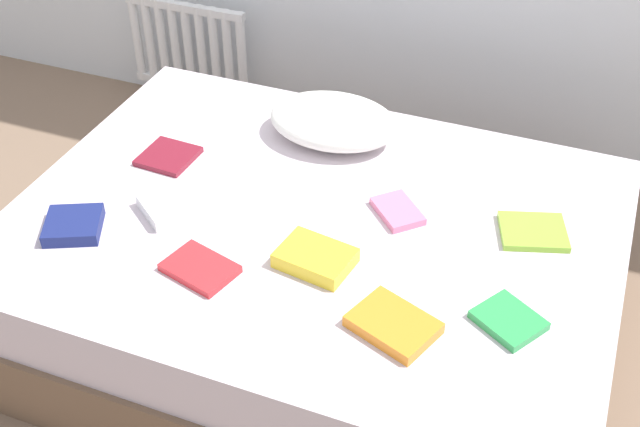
{
  "coord_description": "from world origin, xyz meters",
  "views": [
    {
      "loc": [
        0.78,
        -1.93,
        2.16
      ],
      "look_at": [
        0.0,
        0.05,
        0.48
      ],
      "focal_mm": 45.72,
      "sensor_mm": 36.0,
      "label": 1
    }
  ],
  "objects_px": {
    "textbook_green": "(509,320)",
    "textbook_white": "(171,205)",
    "textbook_pink": "(398,211)",
    "textbook_lime": "(533,232)",
    "textbook_orange": "(393,325)",
    "bed": "(315,274)",
    "textbook_yellow": "(315,258)",
    "textbook_red": "(200,268)",
    "textbook_maroon": "(168,156)",
    "textbook_navy": "(73,225)",
    "pillow": "(333,121)",
    "radiator": "(188,48)"
  },
  "relations": [
    {
      "from": "radiator",
      "to": "pillow",
      "type": "bearing_deg",
      "value": -35.13
    },
    {
      "from": "textbook_navy",
      "to": "textbook_lime",
      "type": "height_order",
      "value": "textbook_navy"
    },
    {
      "from": "textbook_white",
      "to": "textbook_red",
      "type": "height_order",
      "value": "textbook_white"
    },
    {
      "from": "pillow",
      "to": "textbook_white",
      "type": "relative_size",
      "value": 2.73
    },
    {
      "from": "pillow",
      "to": "textbook_pink",
      "type": "height_order",
      "value": "pillow"
    },
    {
      "from": "pillow",
      "to": "textbook_maroon",
      "type": "bearing_deg",
      "value": -144.8
    },
    {
      "from": "textbook_pink",
      "to": "textbook_green",
      "type": "distance_m",
      "value": 0.57
    },
    {
      "from": "textbook_maroon",
      "to": "bed",
      "type": "bearing_deg",
      "value": -8.47
    },
    {
      "from": "textbook_yellow",
      "to": "textbook_lime",
      "type": "xyz_separation_m",
      "value": [
        0.59,
        0.39,
        -0.01
      ]
    },
    {
      "from": "textbook_pink",
      "to": "textbook_orange",
      "type": "height_order",
      "value": "textbook_orange"
    },
    {
      "from": "pillow",
      "to": "textbook_yellow",
      "type": "relative_size",
      "value": 2.19
    },
    {
      "from": "bed",
      "to": "textbook_maroon",
      "type": "height_order",
      "value": "textbook_maroon"
    },
    {
      "from": "textbook_green",
      "to": "textbook_white",
      "type": "bearing_deg",
      "value": -153.77
    },
    {
      "from": "textbook_green",
      "to": "textbook_white",
      "type": "xyz_separation_m",
      "value": [
        -1.14,
        0.11,
        0.01
      ]
    },
    {
      "from": "textbook_yellow",
      "to": "textbook_white",
      "type": "distance_m",
      "value": 0.55
    },
    {
      "from": "textbook_yellow",
      "to": "textbook_lime",
      "type": "height_order",
      "value": "textbook_yellow"
    },
    {
      "from": "bed",
      "to": "pillow",
      "type": "height_order",
      "value": "pillow"
    },
    {
      "from": "textbook_navy",
      "to": "textbook_orange",
      "type": "relative_size",
      "value": 0.75
    },
    {
      "from": "bed",
      "to": "textbook_yellow",
      "type": "height_order",
      "value": "textbook_yellow"
    },
    {
      "from": "textbook_maroon",
      "to": "textbook_red",
      "type": "xyz_separation_m",
      "value": [
        0.39,
        -0.49,
        0.0
      ]
    },
    {
      "from": "radiator",
      "to": "textbook_yellow",
      "type": "distance_m",
      "value": 1.88
    },
    {
      "from": "textbook_lime",
      "to": "textbook_green",
      "type": "bearing_deg",
      "value": -107.45
    },
    {
      "from": "textbook_maroon",
      "to": "pillow",
      "type": "bearing_deg",
      "value": 38.02
    },
    {
      "from": "textbook_pink",
      "to": "textbook_lime",
      "type": "xyz_separation_m",
      "value": [
        0.43,
        0.06,
        -0.0
      ]
    },
    {
      "from": "textbook_maroon",
      "to": "textbook_white",
      "type": "bearing_deg",
      "value": -55.55
    },
    {
      "from": "textbook_green",
      "to": "textbook_white",
      "type": "relative_size",
      "value": 0.98
    },
    {
      "from": "textbook_red",
      "to": "textbook_white",
      "type": "bearing_deg",
      "value": 150.24
    },
    {
      "from": "pillow",
      "to": "textbook_lime",
      "type": "height_order",
      "value": "pillow"
    },
    {
      "from": "textbook_lime",
      "to": "textbook_orange",
      "type": "xyz_separation_m",
      "value": [
        -0.29,
        -0.56,
        0.01
      ]
    },
    {
      "from": "textbook_orange",
      "to": "textbook_white",
      "type": "bearing_deg",
      "value": -175.63
    },
    {
      "from": "textbook_orange",
      "to": "textbook_navy",
      "type": "bearing_deg",
      "value": -161.56
    },
    {
      "from": "textbook_yellow",
      "to": "textbook_red",
      "type": "height_order",
      "value": "textbook_yellow"
    },
    {
      "from": "textbook_yellow",
      "to": "textbook_orange",
      "type": "distance_m",
      "value": 0.35
    },
    {
      "from": "textbook_white",
      "to": "textbook_navy",
      "type": "bearing_deg",
      "value": -102.29
    },
    {
      "from": "textbook_navy",
      "to": "textbook_orange",
      "type": "bearing_deg",
      "value": -27.51
    },
    {
      "from": "bed",
      "to": "textbook_navy",
      "type": "bearing_deg",
      "value": -153.56
    },
    {
      "from": "textbook_yellow",
      "to": "textbook_maroon",
      "type": "distance_m",
      "value": 0.78
    },
    {
      "from": "textbook_maroon",
      "to": "textbook_yellow",
      "type": "bearing_deg",
      "value": -22.57
    },
    {
      "from": "textbook_orange",
      "to": "textbook_maroon",
      "type": "xyz_separation_m",
      "value": [
        -1.01,
        0.51,
        -0.01
      ]
    },
    {
      "from": "textbook_lime",
      "to": "radiator",
      "type": "bearing_deg",
      "value": 132.65
    },
    {
      "from": "bed",
      "to": "textbook_yellow",
      "type": "distance_m",
      "value": 0.36
    },
    {
      "from": "radiator",
      "to": "textbook_navy",
      "type": "xyz_separation_m",
      "value": [
        0.45,
        -1.54,
        0.19
      ]
    },
    {
      "from": "textbook_yellow",
      "to": "textbook_green",
      "type": "xyz_separation_m",
      "value": [
        0.6,
        -0.03,
        -0.01
      ]
    },
    {
      "from": "pillow",
      "to": "textbook_green",
      "type": "xyz_separation_m",
      "value": [
        0.8,
        -0.72,
        -0.06
      ]
    },
    {
      "from": "bed",
      "to": "textbook_red",
      "type": "distance_m",
      "value": 0.51
    },
    {
      "from": "pillow",
      "to": "textbook_green",
      "type": "bearing_deg",
      "value": -42.03
    },
    {
      "from": "textbook_green",
      "to": "pillow",
      "type": "bearing_deg",
      "value": 169.47
    },
    {
      "from": "textbook_yellow",
      "to": "textbook_lime",
      "type": "relative_size",
      "value": 1.07
    },
    {
      "from": "bed",
      "to": "textbook_yellow",
      "type": "xyz_separation_m",
      "value": [
        0.09,
        -0.21,
        0.28
      ]
    },
    {
      "from": "textbook_red",
      "to": "textbook_maroon",
      "type": "bearing_deg",
      "value": 143.73
    }
  ]
}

